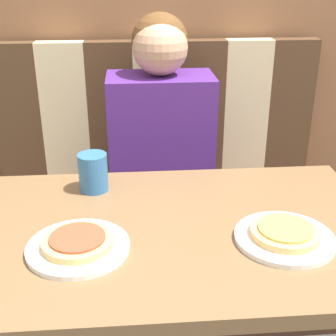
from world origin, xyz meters
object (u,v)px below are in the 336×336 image
at_px(plate_left, 78,247).
at_px(drinking_cup, 93,172).
at_px(person, 161,120).
at_px(pizza_right, 285,232).
at_px(pizza_left, 78,241).
at_px(plate_right, 284,238).

height_order(plate_left, drinking_cup, drinking_cup).
bearing_deg(person, pizza_right, -72.98).
distance_m(person, pizza_left, 0.76).
distance_m(pizza_right, drinking_cup, 0.51).
xyz_separation_m(person, plate_right, (0.22, -0.72, -0.04)).
bearing_deg(pizza_right, plate_left, 180.00).
distance_m(person, pizza_right, 0.76).
height_order(plate_left, pizza_right, pizza_right).
relative_size(pizza_left, drinking_cup, 1.49).
distance_m(plate_right, drinking_cup, 0.51).
bearing_deg(person, drinking_cup, -114.94).
relative_size(plate_left, pizza_right, 1.44).
bearing_deg(plate_right, pizza_left, -180.00).
bearing_deg(pizza_right, person, 107.02).
relative_size(person, pizza_right, 4.61).
xyz_separation_m(pizza_left, drinking_cup, (0.02, 0.28, 0.03)).
xyz_separation_m(plate_right, pizza_left, (-0.44, -0.00, 0.02)).
relative_size(plate_left, drinking_cup, 2.15).
relative_size(person, plate_left, 3.19).
xyz_separation_m(plate_right, drinking_cup, (-0.43, 0.28, 0.04)).
distance_m(plate_right, pizza_right, 0.02).
bearing_deg(person, pizza_left, -107.02).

